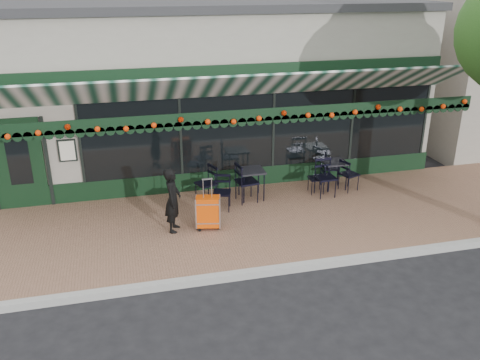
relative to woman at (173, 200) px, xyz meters
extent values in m
plane|color=black|center=(1.48, -1.91, -0.87)|extent=(80.00, 80.00, 0.00)
cube|color=brown|center=(1.48, 0.09, -0.79)|extent=(18.00, 4.00, 0.15)
cube|color=#9E9E99|center=(1.48, -1.99, -0.79)|extent=(18.00, 0.16, 0.15)
cube|color=gray|center=(1.48, 6.09, 1.38)|extent=(12.00, 8.00, 4.50)
cube|color=black|center=(2.68, 2.07, 0.78)|extent=(9.20, 0.04, 2.00)
cube|color=black|center=(-3.32, 2.07, 0.38)|extent=(1.10, 0.07, 2.20)
cube|color=silver|center=(-2.22, 2.03, 0.63)|extent=(0.42, 0.04, 0.55)
cube|color=black|center=(1.48, 0.61, 1.59)|extent=(12.00, 0.03, 0.28)
cylinder|color=#E04107|center=(1.48, 0.55, 1.57)|extent=(11.60, 0.12, 0.12)
imported|color=black|center=(0.00, 0.00, 0.00)|extent=(0.48, 0.60, 1.44)
cube|color=#E04607|center=(0.74, -0.10, -0.31)|extent=(0.56, 0.39, 0.69)
cube|color=black|center=(0.74, -0.10, -0.69)|extent=(0.56, 0.39, 0.07)
cube|color=silver|center=(0.74, -0.10, 0.25)|extent=(0.23, 0.08, 0.42)
cube|color=black|center=(4.35, 1.39, 0.00)|extent=(0.60, 0.60, 0.04)
cylinder|color=black|center=(4.10, 1.14, -0.37)|extent=(0.03, 0.03, 0.70)
cylinder|color=black|center=(4.59, 1.14, -0.37)|extent=(0.03, 0.03, 0.70)
cylinder|color=black|center=(4.10, 1.64, -0.37)|extent=(0.03, 0.03, 0.70)
cylinder|color=black|center=(4.59, 1.64, -0.37)|extent=(0.03, 0.03, 0.70)
cube|color=black|center=(2.09, 1.26, 0.02)|extent=(0.61, 0.61, 0.04)
cylinder|color=black|center=(1.83, 1.00, -0.36)|extent=(0.03, 0.03, 0.72)
cylinder|color=black|center=(2.34, 1.00, -0.36)|extent=(0.03, 0.03, 0.72)
cylinder|color=black|center=(1.83, 1.51, -0.36)|extent=(0.03, 0.03, 0.72)
cylinder|color=black|center=(2.34, 1.51, -0.36)|extent=(0.03, 0.03, 0.72)
camera|label=1|loc=(-0.97, -9.98, 4.51)|focal=38.00mm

